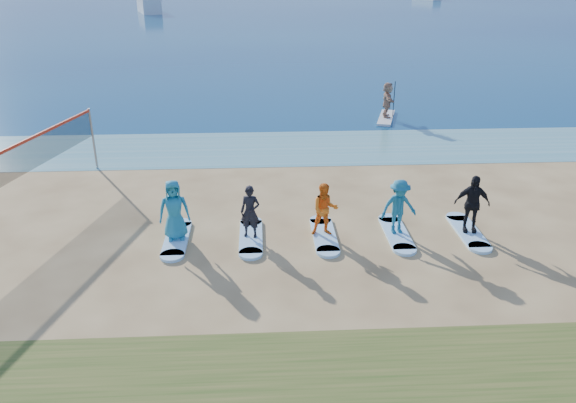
{
  "coord_description": "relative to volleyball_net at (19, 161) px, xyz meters",
  "views": [
    {
      "loc": [
        -0.47,
        -13.65,
        8.01
      ],
      "look_at": [
        0.37,
        2.0,
        1.1
      ],
      "focal_mm": 35.0,
      "sensor_mm": 36.0,
      "label": 1
    }
  ],
  "objects": [
    {
      "name": "student_3",
      "position": [
        11.99,
        -2.2,
        -0.94
      ],
      "size": [
        1.22,
        0.84,
        1.74
      ],
      "primitive_type": "imported",
      "rotation": [
        0.0,
        0.0,
        0.18
      ],
      "color": "#1B6986",
      "rests_on": "surfboard_3"
    },
    {
      "name": "ground",
      "position": [
        8.24,
        -3.93,
        -1.9
      ],
      "size": [
        600.0,
        600.0,
        0.0
      ],
      "primitive_type": "plane",
      "color": "tan",
      "rests_on": "ground"
    },
    {
      "name": "boat_offshore_a",
      "position": [
        -8.32,
        72.47,
        -1.9
      ],
      "size": [
        4.81,
        8.08,
        2.12
      ],
      "primitive_type": "cube",
      "rotation": [
        0.0,
        0.0,
        0.3
      ],
      "color": "silver",
      "rests_on": "ground"
    },
    {
      "name": "student_4",
      "position": [
        14.26,
        -2.2,
        -0.89
      ],
      "size": [
        1.13,
        0.6,
        1.84
      ],
      "primitive_type": "imported",
      "rotation": [
        0.0,
        0.0,
        -0.14
      ],
      "color": "black",
      "rests_on": "surfboard_4"
    },
    {
      "name": "surfboard_0",
      "position": [
        5.19,
        -2.2,
        -1.86
      ],
      "size": [
        0.7,
        2.2,
        0.09
      ],
      "primitive_type": "cube",
      "color": "#A4DAFF",
      "rests_on": "ground"
    },
    {
      "name": "surfboard_1",
      "position": [
        7.46,
        -2.2,
        -1.86
      ],
      "size": [
        0.7,
        2.2,
        0.09
      ],
      "primitive_type": "cube",
      "color": "#A4DAFF",
      "rests_on": "ground"
    },
    {
      "name": "student_0",
      "position": [
        5.19,
        -2.2,
        -0.88
      ],
      "size": [
        0.99,
        0.72,
        1.87
      ],
      "primitive_type": "imported",
      "rotation": [
        0.0,
        0.0,
        0.15
      ],
      "color": "teal",
      "rests_on": "surfboard_0"
    },
    {
      "name": "surfboard_4",
      "position": [
        14.26,
        -2.2,
        -1.86
      ],
      "size": [
        0.7,
        2.2,
        0.09
      ],
      "primitive_type": "cube",
      "color": "#A4DAFF",
      "rests_on": "ground"
    },
    {
      "name": "paddleboarder",
      "position": [
        14.56,
        11.2,
        -0.87
      ],
      "size": [
        0.72,
        1.74,
        1.82
      ],
      "primitive_type": "imported",
      "rotation": [
        0.0,
        0.0,
        1.46
      ],
      "color": "tan",
      "rests_on": "paddleboard"
    },
    {
      "name": "paddleboard",
      "position": [
        14.56,
        11.2,
        -1.84
      ],
      "size": [
        1.55,
        3.07,
        0.12
      ],
      "primitive_type": "cube",
      "rotation": [
        0.0,
        0.0,
        -0.3
      ],
      "color": "silver",
      "rests_on": "ground"
    },
    {
      "name": "student_2",
      "position": [
        9.72,
        -2.2,
        -0.98
      ],
      "size": [
        0.82,
        0.65,
        1.67
      ],
      "primitive_type": "imported",
      "rotation": [
        0.0,
        0.0,
        0.02
      ],
      "color": "orange",
      "rests_on": "surfboard_2"
    },
    {
      "name": "surfboard_2",
      "position": [
        9.72,
        -2.2,
        -1.86
      ],
      "size": [
        0.7,
        2.2,
        0.09
      ],
      "primitive_type": "cube",
      "color": "#A4DAFF",
      "rests_on": "ground"
    },
    {
      "name": "shallow_water",
      "position": [
        8.24,
        6.57,
        -1.9
      ],
      "size": [
        600.0,
        600.0,
        0.0
      ],
      "primitive_type": "plane",
      "color": "teal",
      "rests_on": "ground"
    },
    {
      "name": "surfboard_3",
      "position": [
        11.99,
        -2.2,
        -1.86
      ],
      "size": [
        0.7,
        2.2,
        0.09
      ],
      "primitive_type": "cube",
      "color": "#A4DAFF",
      "rests_on": "ground"
    },
    {
      "name": "volleyball_net",
      "position": [
        0.0,
        0.0,
        0.0
      ],
      "size": [
        2.36,
        8.8,
        2.5
      ],
      "rotation": [
        0.0,
        0.0,
        -0.26
      ],
      "color": "gray",
      "rests_on": "ground"
    },
    {
      "name": "student_1",
      "position": [
        7.46,
        -2.2,
        -1.0
      ],
      "size": [
        0.67,
        0.52,
        1.64
      ],
      "primitive_type": "imported",
      "rotation": [
        0.0,
        0.0,
        -0.23
      ],
      "color": "black",
      "rests_on": "surfboard_1"
    }
  ]
}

